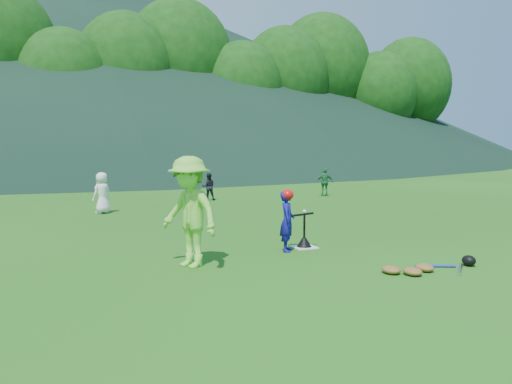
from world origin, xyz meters
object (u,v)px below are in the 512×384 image
at_px(fielder_b, 209,187).
at_px(fielder_c, 325,182).
at_px(equipment_pile, 425,267).
at_px(home_plate, 304,247).
at_px(batter_child, 287,221).
at_px(batting_tee, 304,241).
at_px(fielder_a, 102,193).
at_px(adult_coach, 190,212).

xyz_separation_m(fielder_b, fielder_c, (4.65, -0.44, 0.06)).
bearing_deg(equipment_pile, home_plate, 111.21).
relative_size(batter_child, batting_tee, 1.75).
height_order(home_plate, equipment_pile, equipment_pile).
relative_size(fielder_b, fielder_c, 0.90).
bearing_deg(equipment_pile, fielder_a, 114.79).
bearing_deg(home_plate, equipment_pile, -68.79).
bearing_deg(home_plate, fielder_a, 116.05).
height_order(batter_child, fielder_a, fielder_a).
xyz_separation_m(home_plate, batter_child, (-0.47, -0.16, 0.59)).
bearing_deg(equipment_pile, fielder_c, 67.44).
relative_size(fielder_c, batting_tee, 1.64).
bearing_deg(fielder_c, fielder_a, 30.35).
distance_m(fielder_b, equipment_pile, 11.06).
height_order(batter_child, fielder_b, batter_child).
bearing_deg(fielder_c, fielder_b, 14.68).
distance_m(home_plate, fielder_b, 8.66).
bearing_deg(fielder_c, batter_child, 75.17).
relative_size(home_plate, batter_child, 0.38).
bearing_deg(adult_coach, fielder_b, 133.19).
xyz_separation_m(batting_tee, equipment_pile, (0.94, -2.43, -0.06)).
bearing_deg(batting_tee, batter_child, -161.01).
height_order(fielder_a, batting_tee, fielder_a).
height_order(home_plate, batter_child, batter_child).
bearing_deg(fielder_b, home_plate, 96.93).
relative_size(adult_coach, fielder_c, 1.70).
distance_m(home_plate, batter_child, 0.77).
height_order(adult_coach, fielder_c, adult_coach).
bearing_deg(adult_coach, fielder_a, 158.10).
bearing_deg(fielder_b, batter_child, 93.99).
height_order(adult_coach, batting_tee, adult_coach).
bearing_deg(equipment_pile, batter_child, 121.87).
bearing_deg(equipment_pile, batting_tee, 111.21).
distance_m(home_plate, adult_coach, 2.77).
bearing_deg(batter_child, adult_coach, 130.58).
distance_m(fielder_a, fielder_c, 8.73).
distance_m(batter_child, fielder_b, 8.85).
height_order(batting_tee, equipment_pile, batting_tee).
bearing_deg(batter_child, home_plate, -42.37).
relative_size(batter_child, fielder_c, 1.07).
bearing_deg(home_plate, fielder_b, 85.32).
bearing_deg(fielder_a, adult_coach, 64.02).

